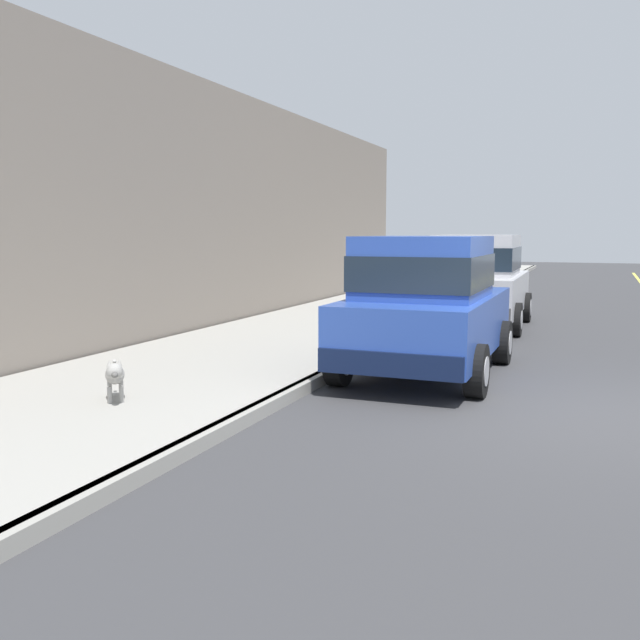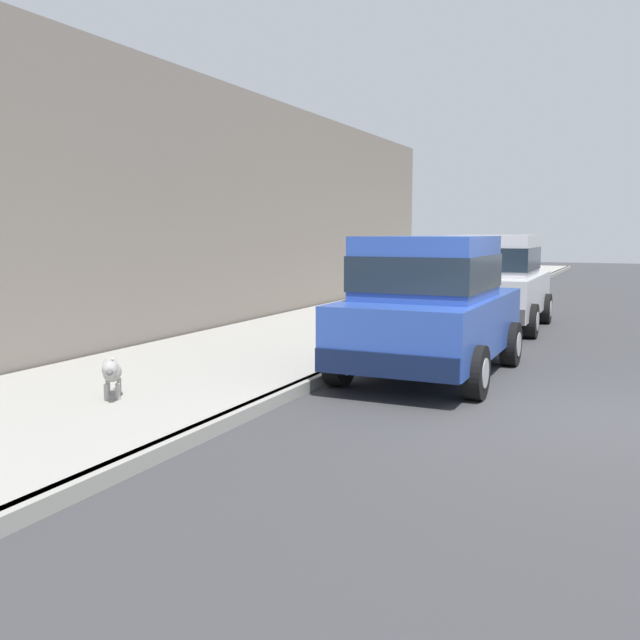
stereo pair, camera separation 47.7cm
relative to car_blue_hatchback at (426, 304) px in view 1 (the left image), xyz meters
The scene contains 7 objects.
ground_plane 2.65m from the car_blue_hatchback, 32.71° to the right, with size 80.00×80.00×0.00m, color #38383A.
curb 1.96m from the car_blue_hatchback, 130.12° to the right, with size 0.16×64.00×0.14m, color gray.
sidewalk 3.34m from the car_blue_hatchback, 155.49° to the right, with size 3.60×64.00×0.14m, color #99968E.
car_blue_hatchback is the anchor object (origin of this frame).
car_silver_hatchback 5.13m from the car_blue_hatchback, 91.59° to the left, with size 2.00×3.83×1.88m.
dog_grey 4.19m from the car_blue_hatchback, 128.59° to the right, with size 0.51×0.63×0.49m.
building_facade 6.73m from the car_blue_hatchback, 139.78° to the left, with size 0.50×20.00×4.75m, color slate.
Camera 1 is at (0.05, -7.85, 1.93)m, focal length 39.19 mm.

